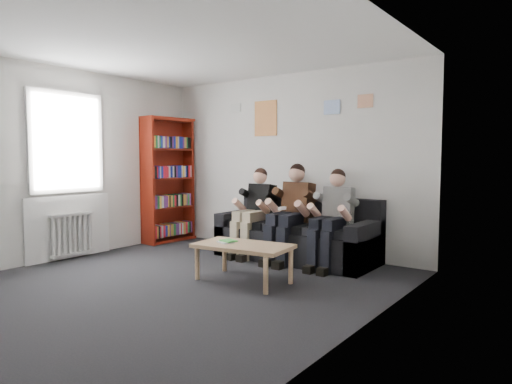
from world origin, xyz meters
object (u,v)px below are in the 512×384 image
sofa (297,237)px  person_left (253,212)px  coffee_table (243,249)px  person_right (331,218)px  bookshelf (169,180)px  person_middle (290,213)px

sofa → person_left: size_ratio=1.75×
coffee_table → person_right: person_right is taller
bookshelf → person_middle: bearing=2.2°
person_left → person_right: (1.26, -0.00, 0.00)m
person_left → person_middle: (0.63, -0.00, 0.03)m
sofa → person_right: 0.74m
coffee_table → person_left: 1.42m
coffee_table → person_left: bearing=121.8°
bookshelf → person_right: size_ratio=1.64×
bookshelf → coffee_table: bearing=-21.6°
person_left → coffee_table: bearing=-59.9°
sofa → coffee_table: sofa is taller
person_left → bookshelf: bearing=175.2°
coffee_table → person_right: bearing=66.4°
bookshelf → person_middle: 2.54m
person_left → person_middle: 0.63m
person_middle → coffee_table: bearing=-85.2°
coffee_table → person_middle: person_middle is taller
person_left → sofa: bearing=15.9°
sofa → person_middle: bearing=-90.0°
person_middle → person_right: size_ratio=1.05×
bookshelf → coffee_table: size_ratio=1.92×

